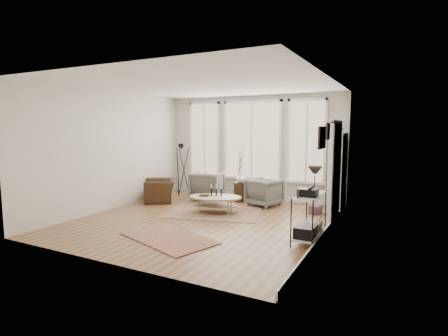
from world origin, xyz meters
The scene contains 17 objects.
room centered at (0.02, 0.03, 1.43)m, with size 5.50×5.54×2.90m.
bay_window centered at (0.00, 2.71, 1.61)m, with size 4.14×0.12×2.24m.
door centered at (2.57, 1.15, 1.12)m, with size 0.09×1.06×2.22m.
bookcase centered at (2.44, 2.23, 0.96)m, with size 0.31×0.85×2.06m.
low_shelf centered at (2.38, -0.30, 0.51)m, with size 0.38×1.08×1.30m.
wall_art centered at (2.58, -0.27, 1.88)m, with size 0.04×0.88×0.44m.
rug_main centered at (-0.13, 0.76, 0.01)m, with size 2.16×1.62×0.01m, color brown.
rug_runner centered at (0.08, -1.38, 0.01)m, with size 1.80×1.00×0.01m, color maroon.
coffee_table centered at (-0.10, 0.71, 0.31)m, with size 1.42×1.11×0.58m.
armchair_left centered at (-1.07, 2.02, 0.39)m, with size 0.83×0.85×0.78m, color slate.
armchair_right centered at (0.67, 1.99, 0.35)m, with size 0.75×0.77×0.70m, color slate.
side_table centered at (-0.10, 2.16, 0.71)m, with size 0.35×0.35×1.48m.
vase centered at (-0.07, 2.11, 0.65)m, with size 0.23×0.23×0.24m, color silver.
accent_chair centered at (-2.05, 1.14, 0.30)m, with size 0.81×0.93×0.60m, color #362111.
tripod_camera centered at (-2.04, 2.20, 0.71)m, with size 0.54×0.54×1.54m.
book_stack_near centered at (2.05, 1.71, 0.10)m, with size 0.23×0.30×0.19m, color maroon.
book_stack_far centered at (2.05, 1.66, 0.07)m, with size 0.18×0.23×0.15m, color maroon.
Camera 1 is at (3.81, -6.42, 2.02)m, focal length 28.00 mm.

